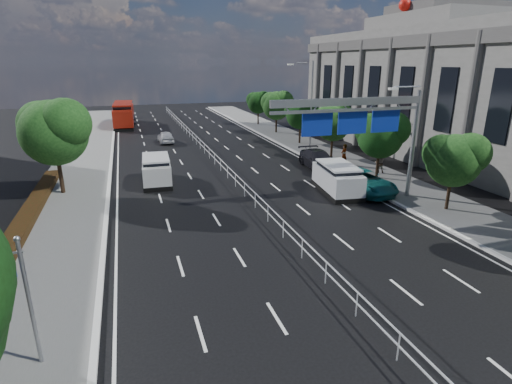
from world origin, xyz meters
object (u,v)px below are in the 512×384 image
white_minivan (157,170)px  silver_minivan (337,179)px  pedestrian_b (379,163)px  toilet_sign (7,283)px  parked_car_teal (362,181)px  pedestrian_a (344,155)px  near_car_silver (166,137)px  near_car_dark (127,119)px  parked_car_dark (318,160)px  red_bus (124,114)px  overhead_gantry (364,117)px

white_minivan → silver_minivan: bearing=-25.1°
white_minivan → pedestrian_b: size_ratio=2.99×
toilet_sign → parked_car_teal: toilet_sign is taller
pedestrian_a → near_car_silver: bearing=-76.0°
toilet_sign → near_car_dark: size_ratio=0.86×
near_car_dark → parked_car_dark: (15.44, -32.32, -0.05)m
silver_minivan → pedestrian_b: bearing=37.2°
red_bus → near_car_silver: 15.50m
overhead_gantry → pedestrian_b: bearing=45.8°
overhead_gantry → silver_minivan: overhead_gantry is taller
parked_car_teal → near_car_silver: bearing=110.0°
parked_car_teal → pedestrian_b: pedestrian_b is taller
near_car_silver → near_car_dark: near_car_dark is taller
toilet_sign → red_bus: toilet_sign is taller
near_car_silver → pedestrian_a: (13.91, -16.09, 0.41)m
near_car_silver → near_car_dark: bearing=-78.4°
parked_car_teal → silver_minivan: bearing=160.4°
toilet_sign → parked_car_teal: (19.25, 12.00, -2.16)m
white_minivan → silver_minivan: (11.96, -6.40, 0.01)m
pedestrian_b → pedestrian_a: bearing=-43.2°
silver_minivan → parked_car_teal: 1.86m
near_car_silver → silver_minivan: bearing=111.1°
silver_minivan → pedestrian_b: silver_minivan is taller
near_car_dark → parked_car_dark: size_ratio=0.94×
toilet_sign → red_bus: (3.45, 49.83, -1.22)m
near_car_dark → silver_minivan: silver_minivan is taller
near_car_silver → near_car_dark: (-3.98, 16.34, 0.16)m
toilet_sign → pedestrian_a: 28.83m
overhead_gantry → parked_car_teal: overhead_gantry is taller
pedestrian_b → red_bus: bearing=-37.8°
silver_minivan → pedestrian_b: size_ratio=3.22×
red_bus → parked_car_teal: bearing=-65.1°
near_car_silver → parked_car_teal: bearing=114.4°
near_car_dark → near_car_silver: bearing=96.3°
toilet_sign → near_car_dark: 51.51m
near_car_silver → near_car_dark: size_ratio=0.78×
red_bus → parked_car_dark: 34.66m
white_minivan → parked_car_dark: size_ratio=0.91×
toilet_sign → red_bus: bearing=86.0°
white_minivan → near_car_silver: (2.30, 16.16, -0.35)m
near_car_dark → silver_minivan: bearing=101.9°
near_car_dark → parked_car_teal: (15.44, -39.32, -0.04)m
near_car_silver → overhead_gantry: bearing=109.6°
pedestrian_a → near_car_dark: bearing=-88.0°
near_car_silver → silver_minivan: size_ratio=0.75×
overhead_gantry → near_car_dark: bearing=108.6°
pedestrian_b → overhead_gantry: bearing=68.0°
near_car_silver → toilet_sign: bearing=75.4°
red_bus → parked_car_dark: bearing=-60.6°
silver_minivan → parked_car_dark: (1.80, 6.58, -0.25)m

